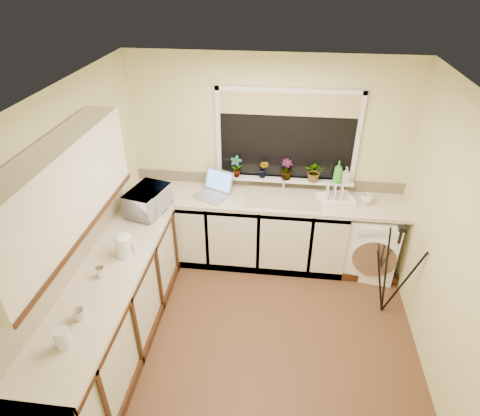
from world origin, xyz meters
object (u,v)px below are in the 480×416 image
plant_c (286,169)px  dish_rack (335,199)px  tripod (391,272)px  soap_bottle_clear (346,175)px  laptop (214,189)px  cup_left (79,315)px  plant_d (315,171)px  kettle (124,246)px  cup_back (367,199)px  microwave (148,201)px  plant_b (263,169)px  plant_a (236,167)px  steel_jar (101,272)px  soap_bottle_green (338,172)px  washing_machine (370,242)px  glass_jug (62,338)px

plant_c → dish_rack: bearing=-19.7°
tripod → soap_bottle_clear: 1.19m
plant_c → tripod: bearing=-39.9°
laptop → cup_left: 2.14m
plant_d → kettle: bearing=-141.6°
kettle → plant_d: bearing=38.4°
plant_d → cup_back: 0.66m
microwave → plant_b: 1.37m
kettle → plant_a: size_ratio=0.79×
microwave → steel_jar: bearing=-170.7°
soap_bottle_clear → dish_rack: bearing=-119.0°
soap_bottle_green → soap_bottle_clear: size_ratio=1.36×
soap_bottle_green → plant_b: bearing=178.8°
washing_machine → kettle: size_ratio=3.96×
plant_c → plant_d: (0.32, -0.02, 0.00)m
laptop → glass_jug: bearing=-83.5°
microwave → laptop: bearing=-40.0°
washing_machine → plant_a: plant_a is taller
dish_rack → cup_back: bearing=-12.6°
cup_back → glass_jug: bearing=-136.8°
plant_a → plant_d: 0.91m
cup_back → microwave: bearing=-168.8°
plant_c → soap_bottle_green: bearing=-1.5°
steel_jar → soap_bottle_clear: bearing=37.8°
glass_jug → steel_jar: glass_jug is taller
kettle → plant_c: (1.45, 1.42, 0.17)m
plant_d → plant_a: bearing=-179.9°
plant_c → soap_bottle_green: 0.58m
dish_rack → plant_c: 0.65m
laptop → microwave: microwave is taller
glass_jug → plant_d: size_ratio=0.64×
cup_back → plant_c: bearing=168.2°
kettle → dish_rack: size_ratio=0.52×
laptop → cup_left: size_ratio=4.93×
soap_bottle_clear → washing_machine: bearing=-33.9°
microwave → plant_a: 1.09m
soap_bottle_green → microwave: bearing=-162.5°
plant_a → plant_b: bearing=3.8°
plant_d → soap_bottle_clear: (0.35, 0.01, -0.03)m
plant_c → plant_d: 0.32m
tripod → soap_bottle_clear: bearing=140.6°
steel_jar → soap_bottle_green: 2.75m
cup_back → kettle: bearing=-152.5°
glass_jug → plant_c: bearing=58.5°
washing_machine → laptop: size_ratio=1.70×
washing_machine → steel_jar: (-2.59, -1.48, 0.54)m
kettle → tripod: size_ratio=0.19×
laptop → dish_rack: laptop is taller
microwave → plant_d: bearing=-56.1°
plant_b → cup_back: plant_b is taller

